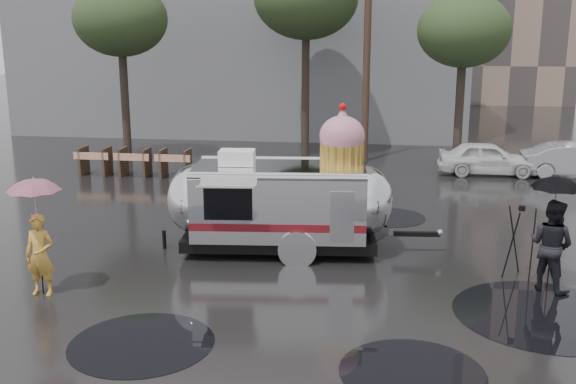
% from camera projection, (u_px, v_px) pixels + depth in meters
% --- Properties ---
extents(ground, '(120.00, 120.00, 0.00)m').
position_uv_depth(ground, '(220.00, 286.00, 13.88)').
color(ground, black).
rests_on(ground, ground).
extents(puddles, '(15.10, 10.97, 0.01)m').
position_uv_depth(puddles, '(327.00, 284.00, 13.96)').
color(puddles, black).
rests_on(puddles, ground).
extents(grey_building, '(22.00, 12.00, 13.00)m').
position_uv_depth(grey_building, '(251.00, 3.00, 35.97)').
color(grey_building, slate).
rests_on(grey_building, ground).
extents(utility_pole, '(1.60, 0.28, 9.00)m').
position_uv_depth(utility_pole, '(367.00, 43.00, 25.90)').
color(utility_pole, '#473323').
rests_on(utility_pole, ground).
extents(tree_left, '(3.64, 3.64, 6.95)m').
position_uv_depth(tree_left, '(120.00, 20.00, 26.05)').
color(tree_left, '#382D26').
rests_on(tree_left, ground).
extents(tree_right, '(3.36, 3.36, 6.42)m').
position_uv_depth(tree_right, '(464.00, 31.00, 24.35)').
color(tree_right, '#382D26').
rests_on(tree_right, ground).
extents(barricade_row, '(4.30, 0.80, 1.00)m').
position_uv_depth(barricade_row, '(135.00, 162.00, 24.11)').
color(barricade_row, '#473323').
rests_on(barricade_row, ground).
extents(airstream_trailer, '(6.67, 2.93, 3.60)m').
position_uv_depth(airstream_trailer, '(283.00, 199.00, 15.83)').
color(airstream_trailer, silver).
rests_on(airstream_trailer, ground).
extents(person_left, '(0.60, 0.40, 1.65)m').
position_uv_depth(person_left, '(40.00, 255.00, 13.28)').
color(person_left, gold).
rests_on(person_left, ground).
extents(umbrella_pink, '(1.25, 1.25, 2.41)m').
position_uv_depth(umbrella_pink, '(35.00, 198.00, 13.00)').
color(umbrella_pink, pink).
rests_on(umbrella_pink, ground).
extents(person_right, '(1.01, 0.98, 1.89)m').
position_uv_depth(person_right, '(551.00, 245.00, 13.49)').
color(person_right, black).
rests_on(person_right, ground).
extents(umbrella_black, '(1.23, 1.23, 2.39)m').
position_uv_depth(umbrella_black, '(556.00, 196.00, 13.25)').
color(umbrella_black, black).
rests_on(umbrella_black, ground).
extents(tripod, '(0.64, 0.63, 1.59)m').
position_uv_depth(tripod, '(520.00, 234.00, 14.18)').
color(tripod, black).
rests_on(tripod, ground).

